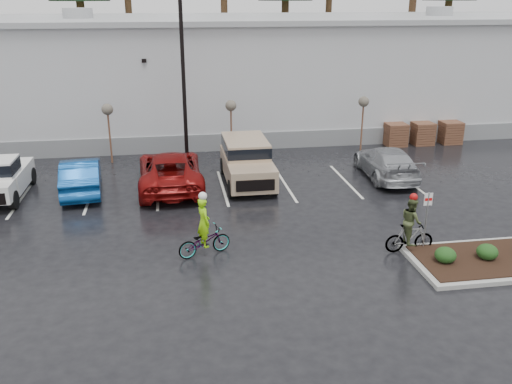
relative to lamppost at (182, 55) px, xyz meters
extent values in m
plane|color=black|center=(4.00, -12.00, -5.69)|extent=(120.00, 120.00, 0.00)
cube|color=#B2B4B7|center=(4.00, 10.00, -2.19)|extent=(60.00, 15.00, 7.00)
cube|color=slate|center=(4.00, 2.45, -5.19)|extent=(60.00, 0.12, 1.00)
cube|color=#999B9E|center=(4.00, 10.00, 1.36)|extent=(60.50, 15.50, 0.30)
cube|color=#1E3516|center=(4.00, 33.00, -2.69)|extent=(80.00, 25.00, 6.00)
cylinder|color=black|center=(0.00, 0.00, -1.19)|extent=(0.20, 0.20, 9.00)
cylinder|color=#543221|center=(-4.00, 1.00, -4.29)|extent=(0.10, 0.10, 2.80)
sphere|color=#4B453C|center=(-4.00, 1.00, -2.79)|extent=(0.60, 0.60, 0.60)
cylinder|color=#543221|center=(2.50, 1.00, -4.29)|extent=(0.10, 0.10, 2.80)
sphere|color=#4B453C|center=(2.50, 1.00, -2.79)|extent=(0.60, 0.60, 0.60)
cylinder|color=#543221|center=(10.00, 1.00, -4.29)|extent=(0.10, 0.10, 2.80)
sphere|color=#4B453C|center=(10.00, 1.00, -2.79)|extent=(0.60, 0.60, 0.60)
cube|color=#543221|center=(12.50, 2.00, -5.01)|extent=(1.20, 1.20, 1.35)
cube|color=#543221|center=(14.20, 2.00, -5.01)|extent=(1.20, 1.20, 1.35)
cube|color=#543221|center=(16.00, 2.00, -5.01)|extent=(1.20, 1.20, 1.35)
ellipsoid|color=black|center=(8.00, -13.00, -5.27)|extent=(0.70, 0.70, 0.52)
ellipsoid|color=black|center=(9.50, -13.00, -5.27)|extent=(0.70, 0.70, 0.52)
cylinder|color=gray|center=(7.80, -11.80, -4.59)|extent=(0.05, 0.05, 2.20)
cube|color=white|center=(7.80, -11.80, -3.74)|extent=(0.30, 0.02, 0.45)
cube|color=red|center=(7.80, -11.81, -3.74)|extent=(0.26, 0.02, 0.10)
imported|color=navy|center=(-4.92, -3.57, -4.89)|extent=(2.19, 4.95, 1.58)
imported|color=maroon|center=(-0.90, -3.59, -4.83)|extent=(2.97, 6.21, 1.71)
imported|color=#A4A7AC|center=(9.64, -3.68, -4.92)|extent=(2.42, 5.35, 1.52)
imported|color=#3F3F44|center=(0.18, -10.88, -5.18)|extent=(2.03, 1.28, 1.01)
imported|color=#83D30B|center=(0.18, -10.88, -4.46)|extent=(0.61, 0.75, 1.76)
sphere|color=silver|center=(0.18, -10.88, -3.51)|extent=(0.29, 0.29, 0.29)
imported|color=#3F3F44|center=(7.28, -11.77, -5.16)|extent=(1.68, 0.51, 1.05)
imported|color=#3C4625|center=(7.28, -11.77, -4.51)|extent=(0.45, 0.81, 1.65)
sphere|color=#990C0C|center=(7.28, -11.77, -3.64)|extent=(0.27, 0.27, 0.27)
camera|label=1|loc=(-0.73, -27.93, 2.80)|focal=38.00mm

